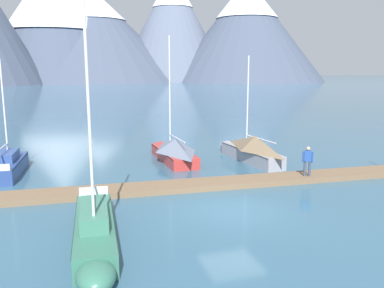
# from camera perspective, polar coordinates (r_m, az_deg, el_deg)

# --- Properties ---
(ground_plane) EXTENTS (700.00, 700.00, 0.00)m
(ground_plane) POSITION_cam_1_polar(r_m,az_deg,el_deg) (17.86, 5.81, -9.76)
(ground_plane) COLOR #335B75
(mountain_shoulder_ridge) EXTENTS (79.26, 79.26, 60.08)m
(mountain_shoulder_ridge) POSITION_cam_1_polar(r_m,az_deg,el_deg) (217.64, -19.06, 17.00)
(mountain_shoulder_ridge) COLOR #424C60
(mountain_shoulder_ridge) RESTS_ON ground
(mountain_east_summit) EXTENTS (95.47, 95.47, 45.98)m
(mountain_east_summit) POSITION_cam_1_polar(r_m,az_deg,el_deg) (218.32, -13.82, 14.93)
(mountain_east_summit) COLOR #424C60
(mountain_east_summit) RESTS_ON ground
(mountain_rear_spur) EXTENTS (61.09, 61.09, 57.16)m
(mountain_rear_spur) POSITION_cam_1_polar(r_m,az_deg,el_deg) (219.10, -2.79, 16.71)
(mountain_rear_spur) COLOR slate
(mountain_rear_spur) RESTS_ON ground
(mountain_north_horn) EXTENTS (79.97, 79.97, 50.99)m
(mountain_north_horn) POSITION_cam_1_polar(r_m,az_deg,el_deg) (213.08, 7.84, 16.01)
(mountain_north_horn) COLOR #424C60
(mountain_north_horn) RESTS_ON ground
(dock) EXTENTS (26.18, 3.21, 0.30)m
(dock) POSITION_cam_1_polar(r_m,az_deg,el_deg) (21.36, 1.60, -5.85)
(dock) COLOR brown
(dock) RESTS_ON ground
(sailboat_nearest_berth) EXTENTS (2.11, 6.38, 6.85)m
(sailboat_nearest_berth) POSITION_cam_1_polar(r_m,az_deg,el_deg) (26.54, -25.03, -2.64)
(sailboat_nearest_berth) COLOR navy
(sailboat_nearest_berth) RESTS_ON ground
(sailboat_second_berth) EXTENTS (1.73, 7.33, 9.27)m
(sailboat_second_berth) POSITION_cam_1_polar(r_m,az_deg,el_deg) (14.75, -13.82, -12.16)
(sailboat_second_berth) COLOR #336B56
(sailboat_second_berth) RESTS_ON ground
(sailboat_mid_dock_port) EXTENTS (2.11, 7.44, 8.49)m
(sailboat_mid_dock_port) POSITION_cam_1_polar(r_m,az_deg,el_deg) (27.51, -2.76, -0.79)
(sailboat_mid_dock_port) COLOR #B2332D
(sailboat_mid_dock_port) RESTS_ON ground
(sailboat_mid_dock_starboard) EXTENTS (2.06, 7.32, 7.14)m
(sailboat_mid_dock_starboard) POSITION_cam_1_polar(r_m,az_deg,el_deg) (27.44, 8.44, -0.65)
(sailboat_mid_dock_starboard) COLOR #93939E
(sailboat_mid_dock_starboard) RESTS_ON ground
(person_on_dock) EXTENTS (0.52, 0.38, 1.69)m
(person_on_dock) POSITION_cam_1_polar(r_m,az_deg,el_deg) (23.13, 16.31, -2.14)
(person_on_dock) COLOR #384256
(person_on_dock) RESTS_ON dock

